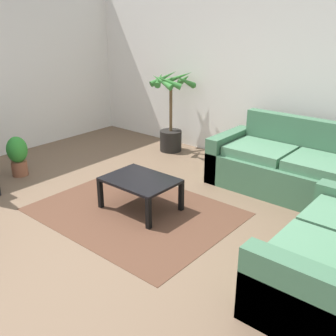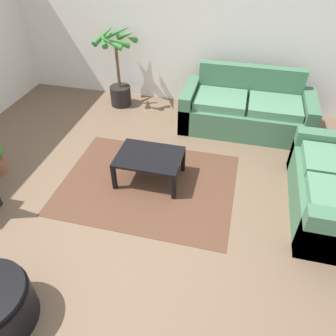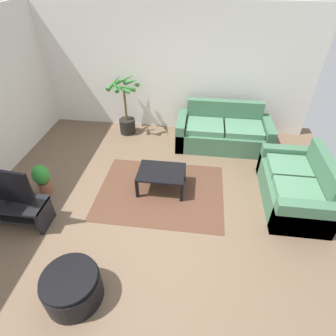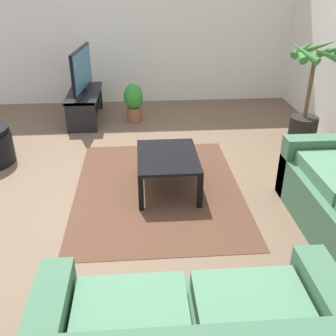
# 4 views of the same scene
# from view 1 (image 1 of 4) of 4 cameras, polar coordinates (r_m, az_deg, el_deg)

# --- Properties ---
(ground_plane) EXTENTS (6.60, 6.60, 0.00)m
(ground_plane) POSITION_cam_1_polar(r_m,az_deg,el_deg) (4.24, -10.90, -9.00)
(ground_plane) COLOR brown
(wall_back) EXTENTS (6.00, 0.06, 2.70)m
(wall_back) POSITION_cam_1_polar(r_m,az_deg,el_deg) (6.04, 11.18, 13.73)
(wall_back) COLOR silver
(wall_back) RESTS_ON ground
(couch_main) EXTENTS (1.98, 0.90, 0.90)m
(couch_main) POSITION_cam_1_polar(r_m,az_deg,el_deg) (5.18, 17.48, -0.15)
(couch_main) COLOR #3F6B4C
(couch_main) RESTS_ON ground
(coffee_table) EXTENTS (0.81, 0.61, 0.38)m
(coffee_table) POSITION_cam_1_polar(r_m,az_deg,el_deg) (4.48, -4.09, -2.19)
(coffee_table) COLOR black
(coffee_table) RESTS_ON ground
(area_rug) EXTENTS (2.20, 1.70, 0.01)m
(area_rug) POSITION_cam_1_polar(r_m,az_deg,el_deg) (4.55, -4.86, -6.33)
(area_rug) COLOR #513323
(area_rug) RESTS_ON ground
(potted_palm) EXTENTS (0.71, 0.70, 1.31)m
(potted_palm) POSITION_cam_1_polar(r_m,az_deg,el_deg) (6.40, 0.50, 7.66)
(potted_palm) COLOR black
(potted_palm) RESTS_ON ground
(potted_plant_small) EXTENTS (0.28, 0.28, 0.57)m
(potted_plant_small) POSITION_cam_1_polar(r_m,az_deg,el_deg) (5.83, -21.12, 1.88)
(potted_plant_small) COLOR brown
(potted_plant_small) RESTS_ON ground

